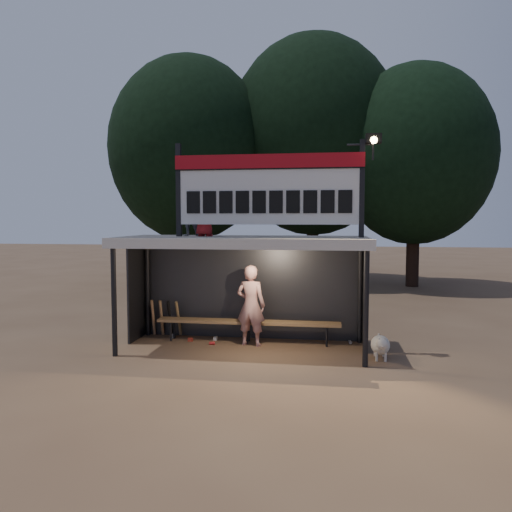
# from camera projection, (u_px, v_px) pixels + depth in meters

# --- Properties ---
(ground) EXTENTS (80.00, 80.00, 0.00)m
(ground) POSITION_uv_depth(u_px,v_px,m) (244.00, 349.00, 10.30)
(ground) COLOR brown
(ground) RESTS_ON ground
(player) EXTENTS (0.69, 0.52, 1.72)m
(player) POSITION_uv_depth(u_px,v_px,m) (251.00, 305.00, 10.54)
(player) COLOR silver
(player) RESTS_ON ground
(child_a) EXTENTS (0.56, 0.52, 0.92)m
(child_a) POSITION_uv_depth(u_px,v_px,m) (189.00, 214.00, 10.69)
(child_a) COLOR slate
(child_a) RESTS_ON dugout_shelter
(child_b) EXTENTS (0.54, 0.42, 0.98)m
(child_b) POSITION_uv_depth(u_px,v_px,m) (205.00, 213.00, 10.35)
(child_b) COLOR maroon
(child_b) RESTS_ON dugout_shelter
(dugout_shelter) EXTENTS (5.10, 2.08, 2.32)m
(dugout_shelter) POSITION_uv_depth(u_px,v_px,m) (245.00, 259.00, 10.41)
(dugout_shelter) COLOR #38383B
(dugout_shelter) RESTS_ON ground
(scoreboard_assembly) EXTENTS (4.10, 0.27, 1.99)m
(scoreboard_assembly) POSITION_uv_depth(u_px,v_px,m) (271.00, 187.00, 9.97)
(scoreboard_assembly) COLOR black
(scoreboard_assembly) RESTS_ON dugout_shelter
(bench) EXTENTS (4.00, 0.35, 0.48)m
(bench) POSITION_uv_depth(u_px,v_px,m) (248.00, 323.00, 10.81)
(bench) COLOR #977247
(bench) RESTS_ON ground
(tree_left) EXTENTS (6.46, 6.46, 9.27)m
(tree_left) POSITION_uv_depth(u_px,v_px,m) (189.00, 150.00, 20.35)
(tree_left) COLOR black
(tree_left) RESTS_ON ground
(tree_mid) EXTENTS (7.22, 7.22, 10.36)m
(tree_mid) POSITION_uv_depth(u_px,v_px,m) (313.00, 136.00, 21.04)
(tree_mid) COLOR black
(tree_mid) RESTS_ON ground
(tree_right) EXTENTS (6.08, 6.08, 8.72)m
(tree_right) POSITION_uv_depth(u_px,v_px,m) (415.00, 155.00, 19.54)
(tree_right) COLOR black
(tree_right) RESTS_ON ground
(dog) EXTENTS (0.36, 0.81, 0.49)m
(dog) POSITION_uv_depth(u_px,v_px,m) (380.00, 345.00, 9.51)
(dog) COLOR white
(dog) RESTS_ON ground
(bats) EXTENTS (0.68, 0.35, 0.84)m
(bats) POSITION_uv_depth(u_px,v_px,m) (166.00, 318.00, 11.37)
(bats) COLOR #A7764E
(bats) RESTS_ON ground
(litter) EXTENTS (4.06, 0.65, 0.08)m
(litter) POSITION_uv_depth(u_px,v_px,m) (226.00, 340.00, 10.93)
(litter) COLOR #AB2F1D
(litter) RESTS_ON ground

